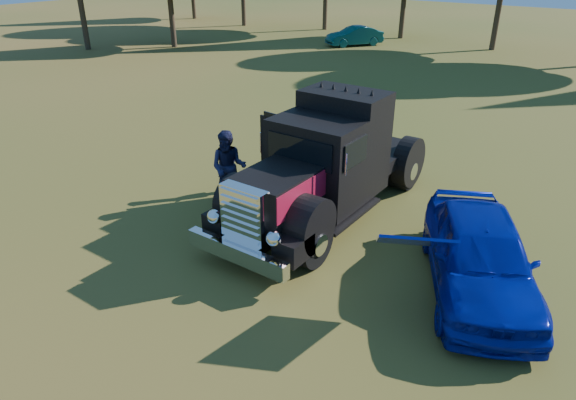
# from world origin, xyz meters

# --- Properties ---
(ground) EXTENTS (120.00, 120.00, 0.00)m
(ground) POSITION_xyz_m (0.00, 0.00, 0.00)
(ground) COLOR #324C16
(ground) RESTS_ON ground
(diamond_t_truck) EXTENTS (3.38, 7.16, 3.00)m
(diamond_t_truck) POSITION_xyz_m (-0.70, 3.04, 1.28)
(diamond_t_truck) COLOR black
(diamond_t_truck) RESTS_ON ground
(hotrod_coupe) EXTENTS (3.71, 4.93, 1.89)m
(hotrod_coupe) POSITION_xyz_m (3.42, 2.13, 0.79)
(hotrod_coupe) COLOR #1908B2
(hotrod_coupe) RESTS_ON ground
(spectator_near) EXTENTS (0.61, 0.69, 1.60)m
(spectator_near) POSITION_xyz_m (-3.52, 2.66, 0.80)
(spectator_near) COLOR #1D2845
(spectator_near) RESTS_ON ground
(spectator_far) EXTENTS (1.20, 1.13, 1.96)m
(spectator_far) POSITION_xyz_m (-3.12, 2.26, 0.98)
(spectator_far) COLOR #222650
(spectator_far) RESTS_ON ground
(distant_teal_car) EXTENTS (3.32, 3.94, 1.27)m
(distant_teal_car) POSITION_xyz_m (-12.24, 25.58, 0.64)
(distant_teal_car) COLOR #0B4245
(distant_teal_car) RESTS_ON ground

